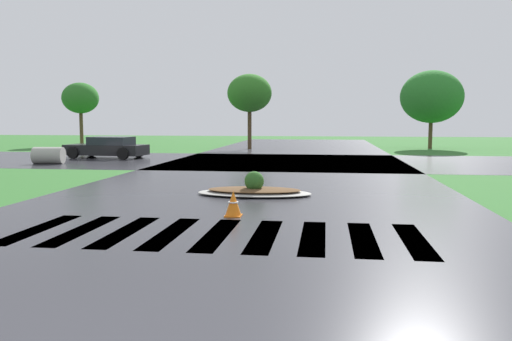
# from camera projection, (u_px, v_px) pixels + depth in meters

# --- Properties ---
(asphalt_roadway) EXTENTS (11.80, 80.00, 0.01)m
(asphalt_roadway) POSITION_uv_depth(u_px,v_px,m) (252.00, 198.00, 14.24)
(asphalt_roadway) COLOR #2B2B30
(asphalt_roadway) RESTS_ON ground
(asphalt_cross_road) EXTENTS (90.00, 10.62, 0.01)m
(asphalt_cross_road) POSITION_uv_depth(u_px,v_px,m) (286.00, 161.00, 26.21)
(asphalt_cross_road) COLOR #2B2B30
(asphalt_cross_road) RESTS_ON ground
(crosswalk_stripes) EXTENTS (7.65, 2.83, 0.01)m
(crosswalk_stripes) POSITION_uv_depth(u_px,v_px,m) (217.00, 234.00, 9.73)
(crosswalk_stripes) COLOR white
(crosswalk_stripes) RESTS_ON ground
(median_island) EXTENTS (3.26, 1.61, 0.68)m
(median_island) POSITION_uv_depth(u_px,v_px,m) (254.00, 190.00, 14.74)
(median_island) COLOR #9E9B93
(median_island) RESTS_ON ground
(car_dark_suv) EXTENTS (4.61, 2.41, 1.17)m
(car_dark_suv) POSITION_uv_depth(u_px,v_px,m) (107.00, 148.00, 28.59)
(car_dark_suv) COLOR black
(car_dark_suv) RESTS_ON ground
(drainage_pipe_stack) EXTENTS (1.49, 0.98, 0.81)m
(drainage_pipe_stack) POSITION_uv_depth(u_px,v_px,m) (49.00, 155.00, 24.84)
(drainage_pipe_stack) COLOR #9E9B93
(drainage_pipe_stack) RESTS_ON ground
(traffic_cone) EXTENTS (0.37, 0.37, 0.58)m
(traffic_cone) POSITION_uv_depth(u_px,v_px,m) (233.00, 204.00, 11.51)
(traffic_cone) COLOR orange
(traffic_cone) RESTS_ON ground
(background_treeline) EXTENTS (44.36, 5.97, 6.41)m
(background_treeline) POSITION_uv_depth(u_px,v_px,m) (456.00, 92.00, 36.41)
(background_treeline) COLOR #4C3823
(background_treeline) RESTS_ON ground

